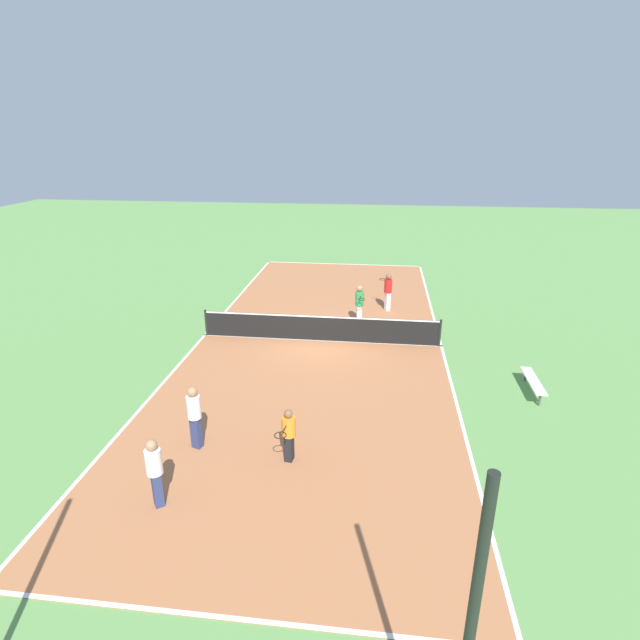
% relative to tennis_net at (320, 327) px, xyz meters
% --- Properties ---
extents(ground_plane, '(80.00, 80.00, 0.00)m').
position_rel_tennis_net_xyz_m(ground_plane, '(0.00, 0.00, -0.58)').
color(ground_plane, '#60934C').
extents(court_surface, '(9.75, 24.93, 0.02)m').
position_rel_tennis_net_xyz_m(court_surface, '(0.00, 0.00, -0.57)').
color(court_surface, '#AD6B42').
rests_on(court_surface, ground_plane).
extents(tennis_net, '(9.55, 0.10, 1.10)m').
position_rel_tennis_net_xyz_m(tennis_net, '(0.00, 0.00, 0.00)').
color(tennis_net, black).
rests_on(tennis_net, court_surface).
extents(bench, '(0.36, 1.95, 0.45)m').
position_rel_tennis_net_xyz_m(bench, '(-7.34, 3.42, -0.19)').
color(bench, silver).
rests_on(bench, ground_plane).
extents(player_far_green, '(0.50, 0.98, 1.77)m').
position_rel_tennis_net_xyz_m(player_far_green, '(-1.48, -1.97, 0.47)').
color(player_far_green, white).
rests_on(player_far_green, court_surface).
extents(player_near_white, '(0.46, 0.46, 1.80)m').
position_rel_tennis_net_xyz_m(player_near_white, '(2.40, 7.61, 0.48)').
color(player_near_white, navy).
rests_on(player_near_white, court_surface).
extents(player_center_orange, '(0.47, 0.97, 1.47)m').
position_rel_tennis_net_xyz_m(player_center_orange, '(-0.14, 7.89, 0.28)').
color(player_center_orange, black).
rests_on(player_center_orange, court_surface).
extents(player_far_white, '(0.50, 0.50, 1.72)m').
position_rel_tennis_net_xyz_m(player_far_white, '(2.50, 9.85, 0.43)').
color(player_far_white, navy).
rests_on(player_far_white, court_surface).
extents(player_coach_red, '(0.72, 0.98, 1.78)m').
position_rel_tennis_net_xyz_m(player_coach_red, '(-2.71, -3.98, 0.47)').
color(player_coach_red, white).
rests_on(player_coach_red, court_surface).
extents(tennis_ball_left_sideline, '(0.07, 0.07, 0.07)m').
position_rel_tennis_net_xyz_m(tennis_ball_left_sideline, '(3.67, 5.15, -0.52)').
color(tennis_ball_left_sideline, '#CCE033').
rests_on(tennis_ball_left_sideline, court_surface).
extents(tennis_ball_midcourt, '(0.07, 0.07, 0.07)m').
position_rel_tennis_net_xyz_m(tennis_ball_midcourt, '(0.16, -0.16, -0.52)').
color(tennis_ball_midcourt, '#CCE033').
rests_on(tennis_ball_midcourt, court_surface).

